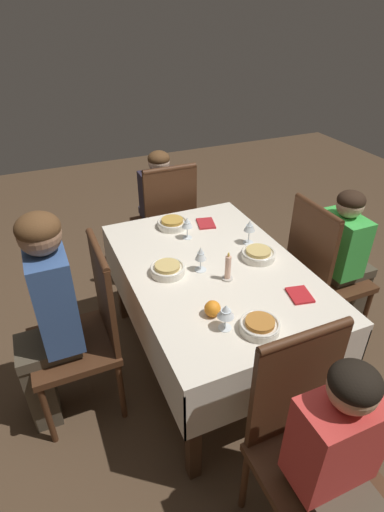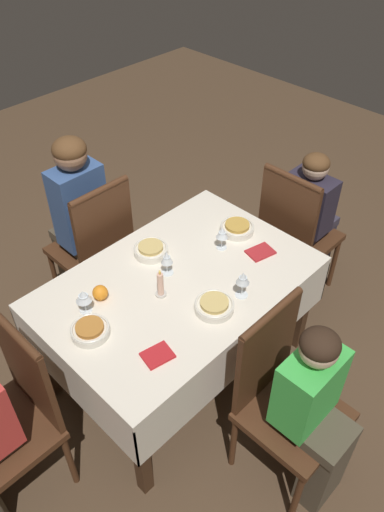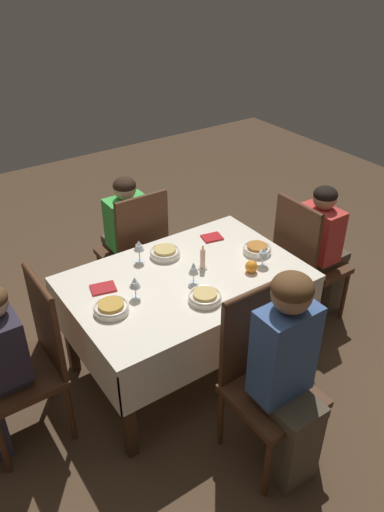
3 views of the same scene
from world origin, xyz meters
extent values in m
plane|color=#4C3826|center=(0.00, 0.00, 0.00)|extent=(8.00, 8.00, 0.00)
cube|color=silver|center=(0.00, 0.00, 0.71)|extent=(1.41, 0.94, 0.04)
cube|color=silver|center=(0.00, 0.46, 0.55)|extent=(1.41, 0.01, 0.29)
cube|color=silver|center=(0.00, -0.46, 0.55)|extent=(1.41, 0.01, 0.29)
cube|color=silver|center=(0.70, 0.00, 0.55)|extent=(0.01, 0.94, 0.29)
cube|color=silver|center=(-0.70, 0.00, 0.55)|extent=(0.01, 0.94, 0.29)
cube|color=#3D2616|center=(0.64, 0.40, 0.35)|extent=(0.06, 0.06, 0.69)
cube|color=#3D2616|center=(-0.64, 0.40, 0.35)|extent=(0.06, 0.06, 0.69)
cube|color=#3D2616|center=(0.64, -0.40, 0.35)|extent=(0.06, 0.06, 0.69)
cube|color=#3D2616|center=(-0.64, -0.40, 0.35)|extent=(0.06, 0.06, 0.69)
cube|color=#472816|center=(0.00, -0.81, 0.44)|extent=(0.43, 0.43, 0.04)
cube|color=#472816|center=(0.00, -0.61, 0.72)|extent=(0.40, 0.03, 0.53)
cylinder|color=#472816|center=(0.00, -0.61, 0.99)|extent=(0.39, 0.04, 0.04)
cylinder|color=#472816|center=(-0.19, -1.00, 0.21)|extent=(0.03, 0.03, 0.42)
cylinder|color=#472816|center=(0.19, -1.00, 0.21)|extent=(0.03, 0.03, 0.42)
cylinder|color=#472816|center=(-0.19, -0.62, 0.21)|extent=(0.03, 0.03, 0.42)
cylinder|color=#472816|center=(0.19, -0.62, 0.21)|extent=(0.03, 0.03, 0.42)
cube|color=#472816|center=(1.05, -0.06, 0.44)|extent=(0.43, 0.43, 0.04)
cube|color=#472816|center=(0.85, -0.06, 0.72)|extent=(0.03, 0.40, 0.53)
cylinder|color=#472816|center=(0.85, -0.06, 0.99)|extent=(0.04, 0.39, 0.04)
cylinder|color=#472816|center=(0.86, -0.25, 0.21)|extent=(0.03, 0.03, 0.42)
cylinder|color=#472816|center=(0.86, 0.13, 0.21)|extent=(0.03, 0.03, 0.42)
cube|color=#472816|center=(0.05, 0.81, 0.44)|extent=(0.43, 0.43, 0.04)
cube|color=#472816|center=(0.05, 0.61, 0.72)|extent=(0.40, 0.03, 0.53)
cylinder|color=#472816|center=(0.05, 0.61, 0.99)|extent=(0.39, 0.04, 0.04)
cylinder|color=#472816|center=(0.24, 1.00, 0.21)|extent=(0.03, 0.03, 0.42)
cylinder|color=#472816|center=(-0.14, 1.00, 0.21)|extent=(0.03, 0.03, 0.42)
cylinder|color=#472816|center=(0.24, 0.62, 0.21)|extent=(0.03, 0.03, 0.42)
cylinder|color=#472816|center=(-0.14, 0.62, 0.21)|extent=(0.03, 0.03, 0.42)
cube|color=#472816|center=(-1.05, 0.07, 0.44)|extent=(0.43, 0.43, 0.04)
cube|color=#472816|center=(-0.85, 0.07, 0.72)|extent=(0.03, 0.40, 0.53)
cylinder|color=#472816|center=(-0.85, 0.07, 0.99)|extent=(0.04, 0.39, 0.04)
cylinder|color=#472816|center=(-1.24, 0.26, 0.21)|extent=(0.03, 0.03, 0.42)
cylinder|color=#472816|center=(-1.24, -0.12, 0.21)|extent=(0.03, 0.03, 0.42)
cylinder|color=#472816|center=(-0.86, 0.26, 0.21)|extent=(0.03, 0.03, 0.42)
cylinder|color=#472816|center=(-0.86, -0.12, 0.21)|extent=(0.03, 0.03, 0.42)
cube|color=#4C4233|center=(0.00, -1.02, 0.23)|extent=(0.22, 0.14, 0.46)
cube|color=#4C4233|center=(0.00, -0.93, 0.49)|extent=(0.24, 0.31, 0.06)
cube|color=#38568E|center=(0.00, -0.85, 0.78)|extent=(0.30, 0.18, 0.51)
sphere|color=#9E7051|center=(0.00, -0.85, 1.12)|extent=(0.19, 0.19, 0.19)
ellipsoid|color=brown|center=(0.00, -0.85, 1.15)|extent=(0.19, 0.19, 0.13)
cube|color=#4C4233|center=(1.17, -0.06, 0.49)|extent=(0.31, 0.24, 0.06)
cube|color=red|center=(1.08, -0.06, 0.71)|extent=(0.18, 0.30, 0.38)
sphere|color=tan|center=(1.08, -0.06, 0.98)|extent=(0.16, 0.16, 0.16)
ellipsoid|color=black|center=(1.08, -0.06, 1.00)|extent=(0.16, 0.16, 0.11)
cube|color=#4C4233|center=(0.05, 1.02, 0.23)|extent=(0.22, 0.14, 0.46)
cube|color=#4C4233|center=(0.05, 0.93, 0.49)|extent=(0.24, 0.31, 0.06)
cube|color=green|center=(0.05, 0.85, 0.71)|extent=(0.30, 0.18, 0.37)
sphere|color=beige|center=(0.05, 0.85, 0.97)|extent=(0.16, 0.16, 0.16)
ellipsoid|color=black|center=(0.05, 0.85, 1.00)|extent=(0.16, 0.16, 0.11)
cube|color=#383342|center=(-1.25, 0.07, 0.23)|extent=(0.14, 0.22, 0.46)
cube|color=#383342|center=(-1.17, 0.07, 0.49)|extent=(0.31, 0.24, 0.06)
cube|color=#282333|center=(-1.08, 0.07, 0.70)|extent=(0.18, 0.30, 0.36)
sphere|color=beige|center=(-1.08, 0.07, 0.96)|extent=(0.16, 0.16, 0.16)
ellipsoid|color=brown|center=(-1.08, 0.07, 0.99)|extent=(0.16, 0.16, 0.11)
cylinder|color=silver|center=(-0.04, -0.26, 0.74)|extent=(0.19, 0.19, 0.04)
torus|color=silver|center=(-0.04, -0.26, 0.77)|extent=(0.18, 0.18, 0.01)
cylinder|color=tan|center=(-0.04, -0.26, 0.77)|extent=(0.14, 0.14, 0.02)
cylinder|color=white|center=(0.00, -0.08, 0.73)|extent=(0.06, 0.06, 0.00)
cylinder|color=white|center=(0.00, -0.08, 0.76)|extent=(0.01, 0.01, 0.07)
cone|color=white|center=(0.00, -0.08, 0.84)|extent=(0.06, 0.06, 0.08)
cylinder|color=white|center=(0.00, -0.08, 0.82)|extent=(0.04, 0.04, 0.03)
cylinder|color=silver|center=(0.53, -0.03, 0.74)|extent=(0.18, 0.18, 0.04)
torus|color=silver|center=(0.53, -0.03, 0.77)|extent=(0.18, 0.18, 0.01)
cylinder|color=#B2702D|center=(0.53, -0.03, 0.77)|extent=(0.13, 0.13, 0.02)
cylinder|color=white|center=(0.46, -0.17, 0.73)|extent=(0.06, 0.06, 0.00)
cylinder|color=white|center=(0.46, -0.17, 0.76)|extent=(0.01, 0.01, 0.07)
cone|color=white|center=(0.46, -0.17, 0.83)|extent=(0.08, 0.08, 0.06)
cylinder|color=white|center=(0.46, -0.17, 0.82)|extent=(0.05, 0.05, 0.03)
cylinder|color=silver|center=(0.02, 0.27, 0.74)|extent=(0.19, 0.19, 0.04)
torus|color=silver|center=(0.02, 0.27, 0.77)|extent=(0.19, 0.19, 0.01)
cylinder|color=tan|center=(0.02, 0.27, 0.77)|extent=(0.14, 0.14, 0.02)
cylinder|color=white|center=(-0.15, 0.30, 0.73)|extent=(0.06, 0.06, 0.00)
cylinder|color=white|center=(-0.15, 0.30, 0.77)|extent=(0.01, 0.01, 0.08)
cone|color=white|center=(-0.15, 0.30, 0.85)|extent=(0.07, 0.07, 0.07)
cylinder|color=white|center=(-0.15, 0.30, 0.83)|extent=(0.04, 0.04, 0.03)
cylinder|color=silver|center=(-0.52, -0.05, 0.74)|extent=(0.19, 0.19, 0.04)
torus|color=silver|center=(-0.52, -0.05, 0.77)|extent=(0.19, 0.19, 0.01)
cylinder|color=gold|center=(-0.52, -0.05, 0.77)|extent=(0.14, 0.14, 0.02)
cylinder|color=white|center=(-0.35, -0.01, 0.73)|extent=(0.06, 0.06, 0.00)
cylinder|color=white|center=(-0.35, -0.01, 0.77)|extent=(0.01, 0.01, 0.07)
cone|color=white|center=(-0.35, -0.01, 0.84)|extent=(0.07, 0.07, 0.07)
cylinder|color=white|center=(-0.35, -0.01, 0.82)|extent=(0.04, 0.04, 0.03)
cylinder|color=beige|center=(0.13, 0.01, 0.73)|extent=(0.06, 0.06, 0.01)
cylinder|color=beige|center=(0.13, 0.01, 0.80)|extent=(0.03, 0.03, 0.13)
ellipsoid|color=#F9C64C|center=(0.13, 0.01, 0.88)|extent=(0.01, 0.01, 0.03)
sphere|color=orange|center=(0.36, -0.18, 0.77)|extent=(0.08, 0.08, 0.08)
cube|color=#AD2328|center=(-0.47, 0.17, 0.73)|extent=(0.16, 0.14, 0.01)
cube|color=red|center=(0.40, 0.28, 0.73)|extent=(0.15, 0.13, 0.01)
camera|label=1|loc=(1.62, -0.83, 1.97)|focal=28.00mm
camera|label=2|loc=(1.27, 1.34, 2.52)|focal=35.00mm
camera|label=3|loc=(-1.36, -2.05, 2.44)|focal=35.00mm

